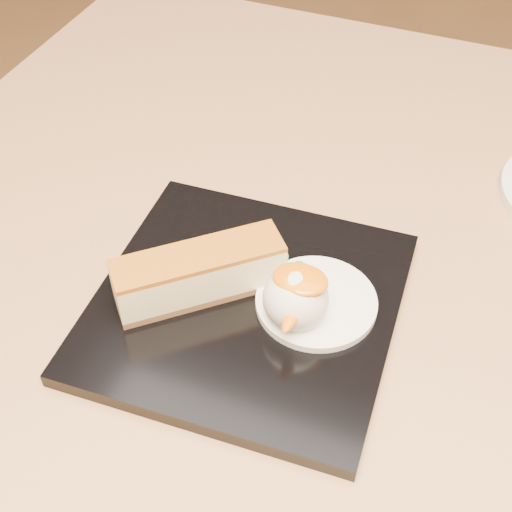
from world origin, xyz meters
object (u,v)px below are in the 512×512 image
at_px(table, 305,370).
at_px(cheesecake, 199,273).
at_px(dessert_plate, 246,305).
at_px(ice_cream_scoop, 296,299).

xyz_separation_m(table, cheesecake, (-0.07, -0.08, 0.19)).
bearing_deg(cheesecake, dessert_plate, -33.51).
bearing_deg(ice_cream_scoop, table, 97.15).
relative_size(dessert_plate, cheesecake, 1.89).
distance_m(cheesecake, ice_cream_scoop, 0.08).
bearing_deg(ice_cream_scoop, cheesecake, 180.00).
bearing_deg(cheesecake, table, 7.73).
bearing_deg(dessert_plate, cheesecake, -171.87).
height_order(table, dessert_plate, dessert_plate).
bearing_deg(dessert_plate, table, 66.87).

